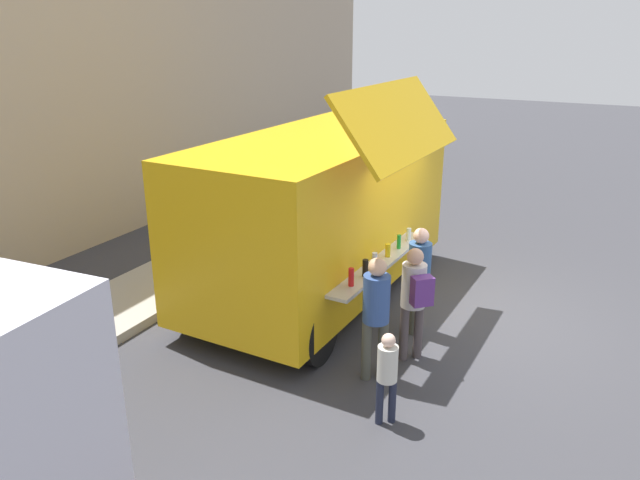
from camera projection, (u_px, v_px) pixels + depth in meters
name	position (u px, v px, depth m)	size (l,w,h in m)	color
ground_plane	(470.00, 315.00, 9.79)	(60.00, 60.00, 0.00)	#38383D
curb_strip	(19.00, 361.00, 8.33)	(28.00, 1.60, 0.15)	#9E998E
food_truck_main	(322.00, 211.00, 10.08)	(5.51, 3.23, 3.64)	gold
trash_bin	(307.00, 198.00, 14.58)	(0.60, 0.60, 0.96)	#2F5D36
customer_front_ordering	(419.00, 271.00, 8.96)	(0.34, 0.34, 1.65)	#484A3F
customer_mid_with_backpack	(415.00, 294.00, 8.18)	(0.51, 0.50, 1.64)	#4D4345
customer_rear_waiting	(376.00, 308.00, 7.74)	(0.35, 0.35, 1.70)	#48493E
child_near_queue	(387.00, 371.00, 6.94)	(0.24, 0.24, 1.17)	#1F2437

